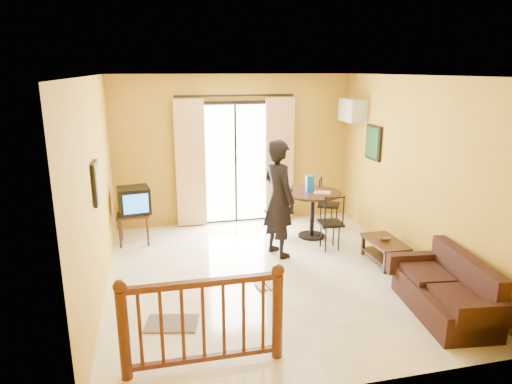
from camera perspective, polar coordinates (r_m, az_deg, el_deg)
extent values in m
plane|color=beige|center=(6.72, 1.49, -10.30)|extent=(5.00, 5.00, 0.00)
plane|color=white|center=(6.07, 1.68, 14.33)|extent=(5.00, 5.00, 0.00)
plane|color=#B78C23|center=(8.64, -2.66, 5.22)|extent=(4.50, 0.00, 4.50)
plane|color=#B78C23|center=(3.99, 10.81, -7.00)|extent=(4.50, 0.00, 4.50)
plane|color=#B78C23|center=(6.09, -19.36, 0.14)|extent=(0.00, 5.00, 5.00)
plane|color=#B78C23|center=(7.15, 19.32, 2.28)|extent=(0.00, 5.00, 5.00)
cube|color=black|center=(8.67, -2.63, 3.58)|extent=(1.34, 0.03, 2.34)
cube|color=white|center=(8.63, -2.58, 3.53)|extent=(1.20, 0.04, 2.20)
cube|color=black|center=(8.62, -2.56, 3.51)|extent=(0.04, 0.02, 2.20)
cube|color=#F2ECB7|center=(8.46, -8.20, 3.50)|extent=(0.55, 0.08, 2.35)
cube|color=#F2ECB7|center=(8.77, 2.95, 4.04)|extent=(0.55, 0.08, 2.35)
cylinder|color=black|center=(8.42, -2.62, 11.96)|extent=(2.20, 0.04, 0.04)
cube|color=black|center=(7.96, -15.11, -2.71)|extent=(0.54, 0.45, 0.04)
cylinder|color=black|center=(7.88, -16.64, -4.99)|extent=(0.04, 0.04, 0.52)
cylinder|color=black|center=(7.86, -13.39, -4.80)|extent=(0.04, 0.04, 0.52)
cylinder|color=black|center=(8.22, -16.51, -4.15)|extent=(0.04, 0.04, 0.52)
cylinder|color=black|center=(8.20, -13.40, -3.97)|extent=(0.04, 0.04, 0.52)
cube|color=black|center=(7.89, -15.01, -1.01)|extent=(0.56, 0.52, 0.45)
cube|color=#267AE6|center=(7.67, -14.78, -1.46)|extent=(0.40, 0.08, 0.32)
cube|color=black|center=(5.86, -19.38, 1.09)|extent=(0.04, 0.42, 0.52)
cube|color=#5C594F|center=(5.85, -19.14, 1.10)|extent=(0.01, 0.34, 0.44)
cylinder|color=black|center=(7.98, 7.12, -0.15)|extent=(0.98, 0.98, 0.04)
cylinder|color=black|center=(8.09, 7.03, -2.88)|extent=(0.08, 0.08, 0.80)
cylinder|color=black|center=(8.22, 6.94, -5.42)|extent=(0.48, 0.48, 0.03)
cylinder|color=blue|center=(7.97, 6.76, 1.06)|extent=(0.15, 0.15, 0.29)
cube|color=beige|center=(7.93, 8.27, -0.07)|extent=(0.33, 0.28, 0.02)
cube|color=silver|center=(8.66, 11.98, 9.95)|extent=(0.30, 0.60, 0.40)
cube|color=gray|center=(8.60, 11.06, 9.96)|extent=(0.02, 0.56, 0.36)
cube|color=black|center=(8.19, 14.47, 5.99)|extent=(0.04, 0.50, 0.60)
cube|color=black|center=(8.18, 14.32, 5.99)|extent=(0.01, 0.42, 0.52)
cube|color=black|center=(7.25, 15.85, -6.00)|extent=(0.45, 0.81, 0.04)
cube|color=black|center=(7.34, 15.72, -7.71)|extent=(0.41, 0.77, 0.03)
cube|color=black|center=(6.94, 15.87, -8.49)|extent=(0.05, 0.05, 0.34)
cube|color=black|center=(7.12, 18.42, -8.11)|extent=(0.05, 0.05, 0.34)
cube|color=black|center=(7.53, 13.24, -6.43)|extent=(0.05, 0.05, 0.34)
cube|color=black|center=(7.69, 15.66, -6.13)|extent=(0.05, 0.05, 0.34)
imported|color=brown|center=(7.25, 15.79, -5.59)|extent=(0.23, 0.23, 0.06)
cube|color=black|center=(6.11, 22.40, -12.40)|extent=(0.87, 1.49, 0.35)
cube|color=black|center=(6.13, 24.74, -9.36)|extent=(0.32, 1.43, 0.49)
cube|color=black|center=(5.55, 26.78, -13.54)|extent=(0.72, 0.22, 0.27)
cube|color=black|center=(6.54, 19.08, -8.34)|extent=(0.72, 0.22, 0.27)
cube|color=black|center=(5.78, 24.02, -11.96)|extent=(0.55, 0.63, 0.09)
cube|color=black|center=(6.23, 20.60, -9.61)|extent=(0.55, 0.63, 0.09)
imported|color=black|center=(7.12, 2.84, -0.83)|extent=(0.65, 0.79, 1.86)
cylinder|color=#471E0F|center=(4.66, -16.19, -16.90)|extent=(0.11, 0.11, 0.92)
cylinder|color=#471E0F|center=(4.79, 2.69, -15.31)|extent=(0.11, 0.11, 0.92)
sphere|color=#471E0F|center=(4.42, -16.68, -11.26)|extent=(0.13, 0.13, 0.13)
sphere|color=#471E0F|center=(4.55, 2.77, -9.77)|extent=(0.13, 0.13, 0.13)
cube|color=#471E0F|center=(4.44, -6.76, -11.23)|extent=(1.55, 0.08, 0.06)
cube|color=#471E0F|center=(4.86, -6.45, -19.93)|extent=(1.55, 0.06, 0.05)
cube|color=#564B45|center=(5.63, -10.49, -15.86)|extent=(0.67, 0.52, 0.02)
cube|color=brown|center=(6.35, 0.57, -11.76)|extent=(0.13, 0.26, 0.03)
cube|color=brown|center=(6.38, 1.82, -11.62)|extent=(0.13, 0.26, 0.03)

